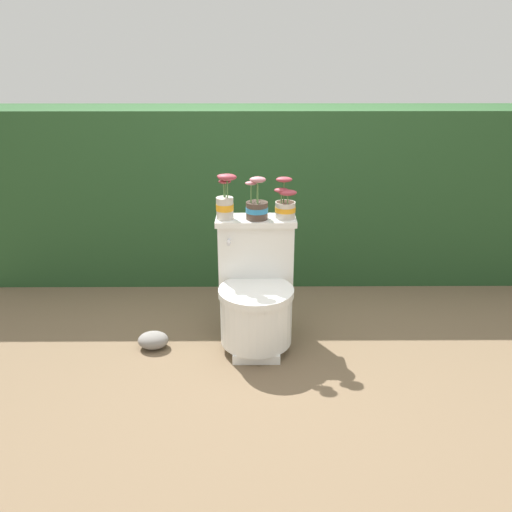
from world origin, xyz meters
TOP-DOWN VIEW (x-y plane):
  - ground_plane at (0.00, 0.00)m, footprint 12.00×12.00m
  - hedge_backdrop at (0.00, 1.08)m, footprint 3.83×0.65m
  - toilet at (-0.07, 0.04)m, footprint 0.42×0.50m
  - potted_plant_left at (-0.23, 0.16)m, footprint 0.11×0.09m
  - potted_plant_midleft at (-0.06, 0.15)m, footprint 0.12×0.13m
  - potted_plant_middle at (0.09, 0.16)m, footprint 0.12×0.13m
  - garden_stone at (-0.62, -0.03)m, footprint 0.16×0.13m

SIDE VIEW (x-z plane):
  - ground_plane at x=0.00m, z-range 0.00..0.00m
  - garden_stone at x=-0.62m, z-range 0.00..0.09m
  - toilet at x=-0.07m, z-range -0.04..0.62m
  - hedge_backdrop at x=0.00m, z-range 0.00..1.16m
  - potted_plant_midleft at x=-0.06m, z-range 0.62..0.85m
  - potted_plant_middle at x=0.09m, z-range 0.63..0.85m
  - potted_plant_left at x=-0.23m, z-range 0.64..0.88m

